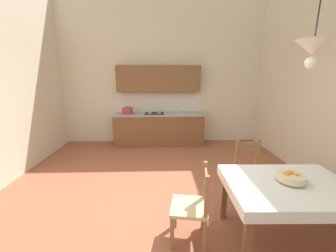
{
  "coord_description": "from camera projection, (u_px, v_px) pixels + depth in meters",
  "views": [
    {
      "loc": [
        -0.02,
        -2.9,
        1.92
      ],
      "look_at": [
        0.1,
        0.84,
        1.01
      ],
      "focal_mm": 21.93,
      "sensor_mm": 36.0,
      "label": 1
    }
  ],
  "objects": [
    {
      "name": "dining_table",
      "position": [
        288.0,
        193.0,
        2.32
      ],
      "size": [
        1.4,
        1.04,
        0.75
      ],
      "color": "brown",
      "rests_on": "ground_plane"
    },
    {
      "name": "ground_plane",
      "position": [
        163.0,
        202.0,
        3.28
      ],
      "size": [
        6.21,
        6.76,
        0.1
      ],
      "primitive_type": "cube",
      "color": "#99563D"
    },
    {
      "name": "dining_chair_tv_side",
      "position": [
        193.0,
        206.0,
        2.39
      ],
      "size": [
        0.48,
        0.48,
        0.93
      ],
      "color": "#D1BC89",
      "rests_on": "ground_plane"
    },
    {
      "name": "pendant_lamp",
      "position": [
        313.0,
        48.0,
        1.89
      ],
      "size": [
        0.32,
        0.32,
        0.8
      ],
      "color": "black"
    },
    {
      "name": "kitchen_cabinetry",
      "position": [
        159.0,
        115.0,
        5.79
      ],
      "size": [
        2.5,
        0.63,
        2.2
      ],
      "color": "brown",
      "rests_on": "ground_plane"
    },
    {
      "name": "wall_back",
      "position": [
        162.0,
        70.0,
        5.82
      ],
      "size": [
        6.21,
        0.12,
        4.19
      ],
      "primitive_type": "cube",
      "color": "beige",
      "rests_on": "ground_plane"
    },
    {
      "name": "fruit_bowl",
      "position": [
        291.0,
        177.0,
        2.31
      ],
      "size": [
        0.3,
        0.3,
        0.12
      ],
      "color": "beige",
      "rests_on": "dining_table"
    },
    {
      "name": "dining_chair_kitchen_side",
      "position": [
        250.0,
        171.0,
        3.28
      ],
      "size": [
        0.43,
        0.43,
        0.93
      ],
      "color": "#D1BC89",
      "rests_on": "ground_plane"
    }
  ]
}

